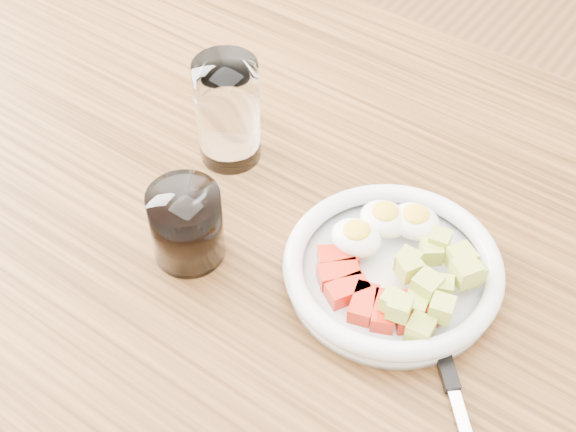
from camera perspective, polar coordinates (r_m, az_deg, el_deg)
name	(u,v)px	position (r m, az deg, el deg)	size (l,w,h in m)	color
dining_table	(290,299)	(0.95, 0.14, -5.91)	(1.50, 0.90, 0.77)	brown
bowl	(393,267)	(0.83, 7.49, -3.59)	(0.23, 0.23, 0.06)	white
fork	(447,369)	(0.79, 11.23, -10.64)	(0.16, 0.18, 0.01)	black
water_glass	(228,112)	(0.93, -4.30, 7.41)	(0.07, 0.07, 0.13)	white
coffee_glass	(187,225)	(0.84, -7.22, -0.66)	(0.08, 0.08, 0.09)	white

